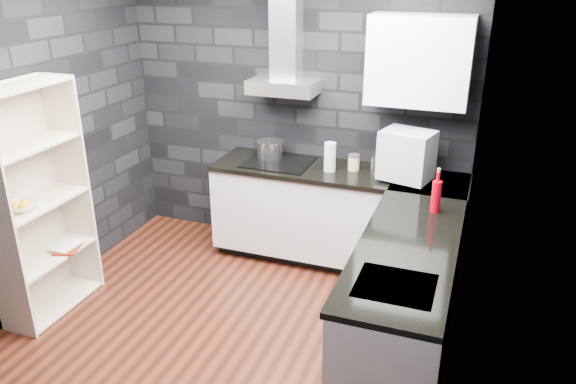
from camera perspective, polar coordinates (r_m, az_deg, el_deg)
The scene contains 27 objects.
ground at distance 4.39m, azimuth -6.49°, elevation -13.69°, with size 3.20×3.20×0.00m, color #441C11.
wall_back at distance 5.20m, azimuth 0.82°, elevation 8.76°, with size 3.20×0.05×2.70m, color black.
wall_front at distance 2.57m, azimuth -24.18°, elevation -8.44°, with size 3.20×0.05×2.70m, color black.
wall_left at distance 4.71m, azimuth -25.36°, elevation 5.12°, with size 0.05×3.20×2.70m, color black.
wall_right at distance 3.38m, azimuth 18.00°, elevation -0.09°, with size 0.05×3.20×2.70m, color black.
toekick_back at distance 5.28m, azimuth 4.87°, elevation -6.28°, with size 2.18×0.50×0.10m, color black.
toekick_right at distance 4.13m, azimuth 11.78°, elevation -15.93°, with size 0.50×1.78×0.10m, color black.
counter_back_cab at distance 5.05m, azimuth 4.91°, elevation -2.21°, with size 2.20×0.60×0.76m, color silver.
counter_right_cab at distance 3.88m, azimuth 11.69°, elevation -10.85°, with size 0.60×1.80×0.76m, color silver.
counter_back_top at distance 4.89m, azimuth 5.03°, elevation 2.01°, with size 2.20×0.62×0.04m, color black.
counter_right_top at distance 3.68m, azimuth 12.02°, elevation -5.61°, with size 0.62×1.80×0.04m, color black.
counter_corner_top at distance 4.77m, azimuth 14.36°, elevation 0.84°, with size 0.62×0.62×0.04m, color black.
hood_body at distance 4.99m, azimuth -0.47°, elevation 10.65°, with size 0.60×0.34×0.12m, color silver.
hood_chimney at distance 4.97m, azimuth -0.19°, elevation 16.57°, with size 0.24×0.20×0.90m, color silver.
upper_cabinet at distance 4.66m, azimuth 13.21°, elevation 12.86°, with size 0.80×0.35×0.70m, color white.
cooktop at distance 5.05m, azimuth -0.96°, elevation 3.08°, with size 0.58×0.50×0.01m, color black.
sink_rim at distance 3.24m, azimuth 10.84°, elevation -9.37°, with size 0.44×0.40×0.01m, color silver.
pot at distance 5.14m, azimuth -1.87°, elevation 4.32°, with size 0.23×0.23×0.14m, color #B2B2B7.
glass_vase at distance 4.82m, azimuth 4.28°, elevation 3.57°, with size 0.10×0.10×0.25m, color silver.
storage_jar at distance 4.89m, azimuth 6.68°, elevation 2.94°, with size 0.10×0.10×0.12m, color tan.
utensil_crock at distance 4.82m, azimuth 9.05°, elevation 2.68°, with size 0.11×0.11×0.14m, color #B2B2B7.
appliance_garage at distance 4.65m, azimuth 11.98°, elevation 3.69°, with size 0.40×0.31×0.40m, color #B2B4BA.
red_bottle at distance 4.15m, azimuth 14.81°, elevation -0.45°, with size 0.07×0.07×0.23m, color #9B000E.
bookshelf at distance 4.59m, azimuth -24.13°, elevation -1.08°, with size 0.34×0.80×1.80m, color beige.
fruit_bowl at distance 4.49m, azimuth -25.44°, elevation -1.33°, with size 0.24×0.24×0.06m, color silver.
book_red at distance 4.79m, azimuth -22.61°, elevation -4.21°, with size 0.18×0.02×0.24m, color maroon.
book_second at distance 4.83m, azimuth -22.51°, elevation -3.67°, with size 0.18×0.02×0.24m, color #B2B2B2.
Camera 1 is at (1.66, -3.14, 2.58)m, focal length 35.00 mm.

